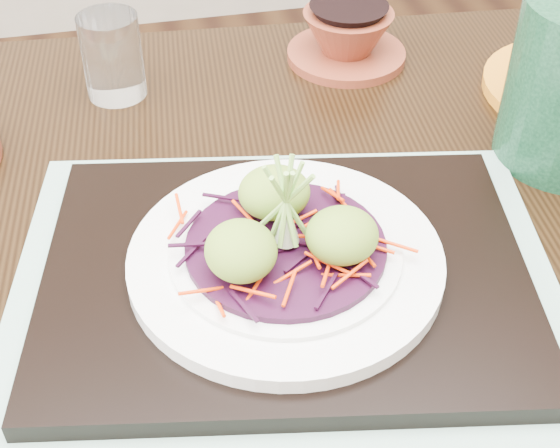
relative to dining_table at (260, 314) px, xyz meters
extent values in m
cube|color=black|center=(0.00, 0.00, 0.08)|extent=(1.23, 0.88, 0.04)
cube|color=#81A795|center=(0.01, -0.06, 0.10)|extent=(0.49, 0.41, 0.00)
cube|color=black|center=(0.01, -0.06, 0.11)|extent=(0.42, 0.35, 0.02)
cylinder|color=white|center=(0.01, -0.06, 0.12)|extent=(0.25, 0.25, 0.01)
cylinder|color=white|center=(0.01, -0.06, 0.13)|extent=(0.18, 0.18, 0.01)
cylinder|color=black|center=(0.01, -0.06, 0.14)|extent=(0.16, 0.16, 0.01)
ellipsoid|color=olive|center=(-0.03, -0.08, 0.16)|extent=(0.06, 0.06, 0.04)
ellipsoid|color=olive|center=(0.05, -0.08, 0.16)|extent=(0.06, 0.06, 0.04)
ellipsoid|color=olive|center=(0.01, -0.02, 0.16)|extent=(0.06, 0.06, 0.04)
cylinder|color=white|center=(-0.10, 0.26, 0.14)|extent=(0.07, 0.07, 0.09)
cylinder|color=maroon|center=(0.16, 0.28, 0.10)|extent=(0.17, 0.17, 0.01)
camera|label=1|loc=(-0.09, -0.49, 0.54)|focal=50.00mm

